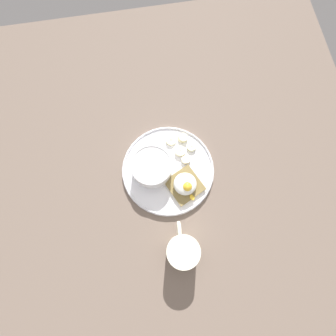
% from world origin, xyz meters
% --- Properties ---
extents(ground_plane, '(1.20, 1.20, 0.02)m').
position_xyz_m(ground_plane, '(0.00, 0.00, 0.01)').
color(ground_plane, '#6E5D51').
rests_on(ground_plane, ground).
extents(plate, '(0.27, 0.27, 0.02)m').
position_xyz_m(plate, '(0.00, 0.00, 0.03)').
color(plate, white).
rests_on(plate, ground_plane).
extents(oatmeal_bowl, '(0.11, 0.11, 0.06)m').
position_xyz_m(oatmeal_bowl, '(-0.04, 0.01, 0.06)').
color(oatmeal_bowl, white).
rests_on(oatmeal_bowl, plate).
extents(toast_slice, '(0.12, 0.12, 0.01)m').
position_xyz_m(toast_slice, '(0.04, -0.05, 0.04)').
color(toast_slice, olive).
rests_on(toast_slice, plate).
extents(poached_egg, '(0.06, 0.08, 0.04)m').
position_xyz_m(poached_egg, '(0.04, -0.06, 0.06)').
color(poached_egg, white).
rests_on(poached_egg, toast_slice).
extents(banana_slice_front, '(0.04, 0.04, 0.01)m').
position_xyz_m(banana_slice_front, '(0.04, 0.05, 0.04)').
color(banana_slice_front, beige).
rests_on(banana_slice_front, plate).
extents(banana_slice_left, '(0.04, 0.04, 0.01)m').
position_xyz_m(banana_slice_left, '(0.02, 0.09, 0.04)').
color(banana_slice_left, '#F3E9B3').
rests_on(banana_slice_left, plate).
extents(banana_slice_back, '(0.03, 0.03, 0.01)m').
position_xyz_m(banana_slice_back, '(0.06, 0.02, 0.04)').
color(banana_slice_back, '#F1E8C1').
rests_on(banana_slice_back, plate).
extents(banana_slice_right, '(0.03, 0.03, 0.01)m').
position_xyz_m(banana_slice_right, '(0.08, 0.06, 0.04)').
color(banana_slice_right, beige).
rests_on(banana_slice_right, plate).
extents(banana_slice_inner, '(0.04, 0.04, 0.02)m').
position_xyz_m(banana_slice_inner, '(0.06, 0.09, 0.04)').
color(banana_slice_inner, beige).
rests_on(banana_slice_inner, plate).
extents(coffee_mug, '(0.08, 0.12, 0.09)m').
position_xyz_m(coffee_mug, '(-0.00, -0.22, 0.07)').
color(coffee_mug, white).
rests_on(coffee_mug, ground_plane).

